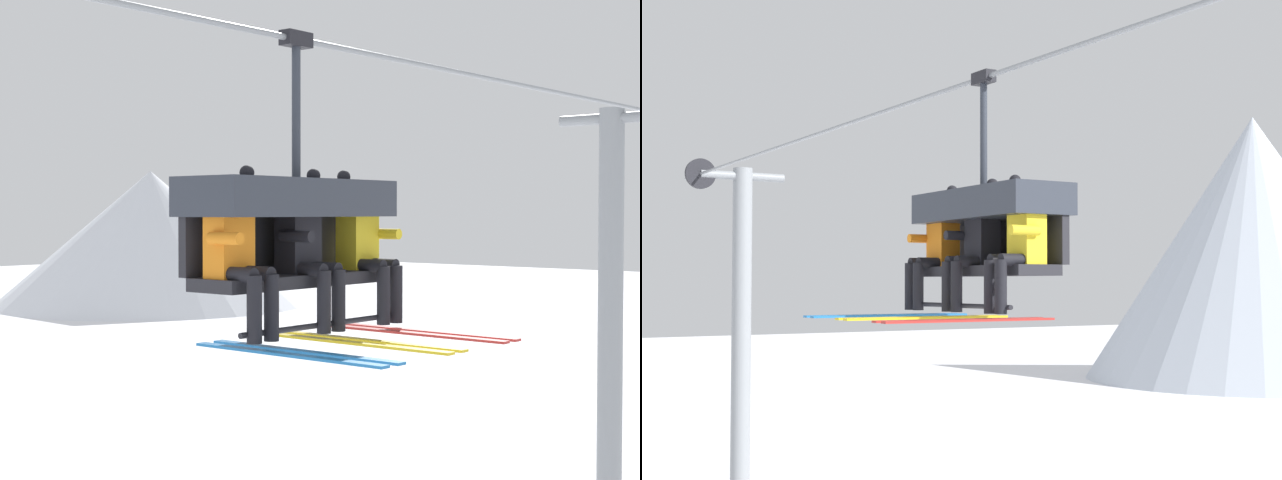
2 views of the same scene
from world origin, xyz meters
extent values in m
cone|color=white|center=(40.52, 47.91, 4.73)|extent=(21.89, 21.89, 9.46)
cylinder|color=gray|center=(8.92, 0.00, 4.02)|extent=(0.36, 0.36, 8.05)
cylinder|color=gray|center=(8.92, 0.00, 7.90)|extent=(0.16, 1.60, 0.16)
cylinder|color=gray|center=(0.13, -0.80, 7.90)|extent=(19.57, 0.05, 0.05)
cube|color=#232328|center=(1.11, -0.80, 6.00)|extent=(1.91, 0.48, 0.10)
cube|color=#232328|center=(1.11, -0.52, 6.27)|extent=(1.91, 0.08, 0.45)
cube|color=#2D333D|center=(1.11, -0.74, 6.65)|extent=(1.94, 0.68, 0.30)
cylinder|color=black|center=(1.11, -1.12, 5.67)|extent=(1.91, 0.04, 0.04)
cylinder|color=#2D333D|center=(1.11, -0.80, 7.32)|extent=(0.07, 0.07, 1.05)
cube|color=black|center=(1.11, -0.80, 7.90)|extent=(0.28, 0.12, 0.12)
cube|color=orange|center=(0.35, -0.82, 6.31)|extent=(0.32, 0.22, 0.52)
sphere|color=silver|center=(0.35, -0.82, 6.67)|extent=(0.22, 0.22, 0.22)
ellipsoid|color=black|center=(0.35, -0.92, 6.67)|extent=(0.17, 0.04, 0.08)
cylinder|color=black|center=(0.26, -0.99, 6.09)|extent=(0.11, 0.34, 0.11)
cylinder|color=black|center=(0.43, -0.99, 6.09)|extent=(0.11, 0.34, 0.11)
cylinder|color=black|center=(0.26, -1.16, 5.85)|extent=(0.11, 0.11, 0.48)
cylinder|color=black|center=(0.43, -1.16, 5.85)|extent=(0.11, 0.11, 0.48)
cube|color=#1E6BB2|center=(0.26, -1.46, 5.56)|extent=(0.09, 1.70, 0.02)
cube|color=#1E6BB2|center=(0.43, -1.46, 5.56)|extent=(0.09, 1.70, 0.02)
cylinder|color=orange|center=(0.16, -0.97, 6.35)|extent=(0.09, 0.30, 0.09)
cylinder|color=orange|center=(0.53, -0.82, 6.66)|extent=(0.09, 0.09, 0.30)
sphere|color=black|center=(0.53, -0.82, 6.83)|extent=(0.11, 0.11, 0.11)
cube|color=black|center=(1.11, -0.82, 6.31)|extent=(0.32, 0.22, 0.52)
sphere|color=maroon|center=(1.11, -0.82, 6.67)|extent=(0.22, 0.22, 0.22)
ellipsoid|color=black|center=(1.11, -0.92, 6.67)|extent=(0.17, 0.04, 0.08)
cylinder|color=black|center=(1.02, -0.99, 6.09)|extent=(0.11, 0.34, 0.11)
cylinder|color=black|center=(1.20, -0.99, 6.09)|extent=(0.11, 0.34, 0.11)
cylinder|color=black|center=(1.02, -1.16, 5.85)|extent=(0.11, 0.11, 0.48)
cylinder|color=black|center=(1.20, -1.16, 5.85)|extent=(0.11, 0.11, 0.48)
cube|color=gold|center=(1.02, -1.46, 5.56)|extent=(0.09, 1.70, 0.02)
cube|color=gold|center=(1.20, -1.46, 5.56)|extent=(0.09, 1.70, 0.02)
cylinder|color=black|center=(0.92, -0.97, 6.35)|extent=(0.09, 0.30, 0.09)
cylinder|color=black|center=(1.30, -0.82, 6.66)|extent=(0.09, 0.09, 0.30)
sphere|color=black|center=(1.30, -0.82, 6.83)|extent=(0.11, 0.11, 0.11)
cube|color=yellow|center=(1.87, -0.82, 6.31)|extent=(0.32, 0.22, 0.52)
sphere|color=#284C93|center=(1.87, -0.82, 6.67)|extent=(0.22, 0.22, 0.22)
ellipsoid|color=black|center=(1.87, -0.92, 6.67)|extent=(0.17, 0.04, 0.08)
cylinder|color=black|center=(1.78, -0.99, 6.09)|extent=(0.11, 0.34, 0.11)
cylinder|color=black|center=(1.96, -0.99, 6.09)|extent=(0.11, 0.34, 0.11)
cylinder|color=black|center=(1.78, -1.16, 5.85)|extent=(0.11, 0.11, 0.48)
cylinder|color=black|center=(1.96, -1.16, 5.85)|extent=(0.11, 0.11, 0.48)
cube|color=#B22823|center=(1.78, -1.46, 5.56)|extent=(0.09, 1.70, 0.02)
cube|color=#B22823|center=(1.96, -1.46, 5.56)|extent=(0.09, 1.70, 0.02)
cylinder|color=yellow|center=(1.69, -0.82, 6.66)|extent=(0.09, 0.09, 0.30)
sphere|color=black|center=(1.69, -0.82, 6.83)|extent=(0.11, 0.11, 0.11)
cylinder|color=yellow|center=(2.06, -0.97, 6.35)|extent=(0.09, 0.30, 0.09)
camera|label=1|loc=(-4.69, -5.94, 6.53)|focal=55.00mm
camera|label=2|loc=(9.17, -5.88, 5.87)|focal=55.00mm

